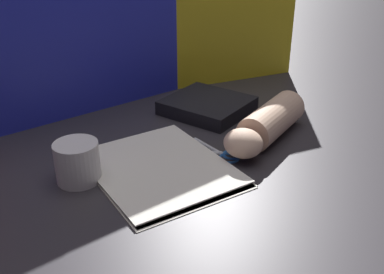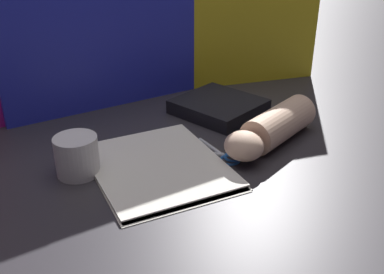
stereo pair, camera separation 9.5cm
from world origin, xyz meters
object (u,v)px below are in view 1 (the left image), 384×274
object	(u,v)px
scissors	(222,152)
mug	(77,162)
paper_stack	(160,168)
book_closed	(207,106)
hand_forearm	(266,125)

from	to	relation	value
scissors	mug	bearing A→B (deg)	166.39
paper_stack	book_closed	bearing A→B (deg)	36.88
hand_forearm	mug	bearing A→B (deg)	169.84
paper_stack	hand_forearm	distance (m)	0.28
paper_stack	hand_forearm	bearing A→B (deg)	-3.92
book_closed	paper_stack	bearing A→B (deg)	-143.12
scissors	hand_forearm	bearing A→B (deg)	-1.42
paper_stack	scissors	xyz separation A→B (m)	(0.15, -0.02, -0.00)
mug	book_closed	bearing A→B (deg)	18.41
scissors	mug	size ratio (longest dim) A/B	1.65
paper_stack	book_closed	size ratio (longest dim) A/B	1.27
book_closed	mug	world-z (taller)	mug
book_closed	mug	xyz separation A→B (m)	(-0.42, -0.14, 0.02)
hand_forearm	book_closed	bearing A→B (deg)	93.34
hand_forearm	paper_stack	bearing A→B (deg)	176.08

